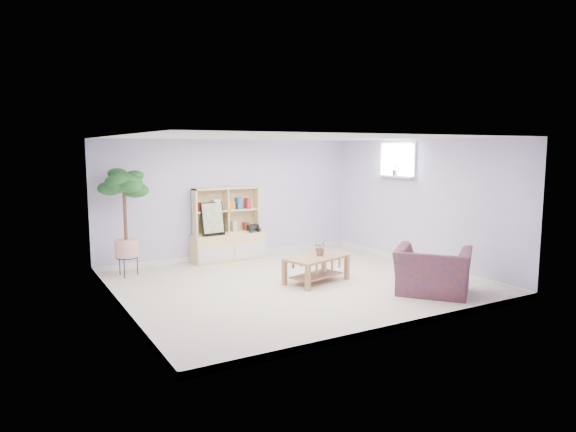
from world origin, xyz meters
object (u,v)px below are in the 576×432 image
storage_unit (228,224)px  floor_tree (125,223)px  coffee_table (316,269)px  armchair (433,268)px

storage_unit → floor_tree: 2.08m
coffee_table → storage_unit: bearing=89.0°
floor_tree → armchair: size_ratio=1.72×
coffee_table → armchair: 1.90m
storage_unit → floor_tree: (-2.05, -0.27, 0.22)m
coffee_table → armchair: size_ratio=0.97×
storage_unit → armchair: bearing=-64.6°
armchair → storage_unit: bearing=-13.4°
floor_tree → armchair: (3.83, -3.49, -0.54)m
floor_tree → armchair: floor_tree is taller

